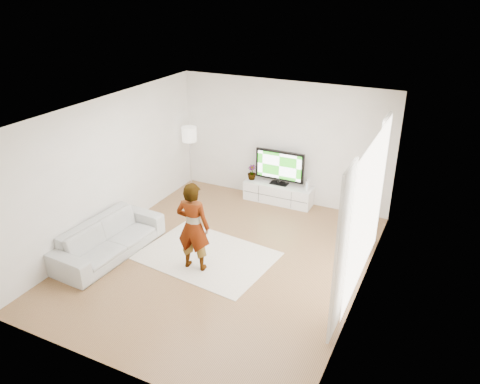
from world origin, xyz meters
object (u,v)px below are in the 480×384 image
at_px(rug, 207,256).
at_px(sofa, 109,239).
at_px(television, 280,166).
at_px(floor_lamp, 189,137).
at_px(media_console, 278,193).
at_px(player, 193,227).

height_order(rug, sofa, sofa).
bearing_deg(television, floor_lamp, -173.22).
relative_size(media_console, player, 0.97).
distance_m(media_console, player, 3.28).
relative_size(media_console, television, 1.39).
bearing_deg(rug, player, -90.76).
bearing_deg(sofa, television, -26.58).
bearing_deg(television, sofa, -119.88).
bearing_deg(floor_lamp, player, -57.76).
bearing_deg(media_console, television, 90.00).
distance_m(media_console, rug, 2.81).
bearing_deg(player, television, -102.86).
bearing_deg(television, player, -96.12).
relative_size(rug, sofa, 1.07).
relative_size(player, floor_lamp, 1.04).
relative_size(media_console, rug, 0.67).
xyz_separation_m(rug, player, (-0.01, -0.42, 0.84)).
distance_m(player, sofa, 1.79).
height_order(player, floor_lamp, player).
distance_m(television, sofa, 4.11).
bearing_deg(media_console, rug, -96.99).
relative_size(television, floor_lamp, 0.73).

